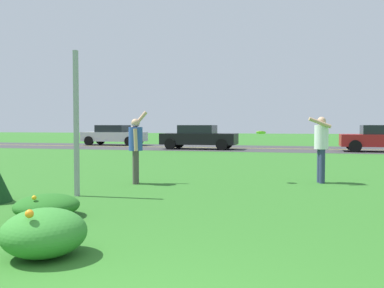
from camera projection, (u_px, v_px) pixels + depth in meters
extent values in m
plane|color=#2D6B23|center=(262.00, 168.00, 14.39)|extent=(120.00, 120.00, 0.00)
cube|color=#38383A|center=(282.00, 149.00, 26.14)|extent=(120.00, 7.52, 0.01)
cube|color=yellow|center=(282.00, 149.00, 26.14)|extent=(120.00, 0.16, 0.00)
ellipsoid|color=#23661E|center=(47.00, 206.00, 6.67)|extent=(0.98, 1.08, 0.36)
sphere|color=gold|center=(41.00, 202.00, 6.84)|extent=(0.07, 0.07, 0.07)
sphere|color=gold|center=(59.00, 196.00, 6.95)|extent=(0.06, 0.06, 0.06)
sphere|color=gold|center=(30.00, 199.00, 6.56)|extent=(0.06, 0.06, 0.06)
sphere|color=gold|center=(34.00, 198.00, 6.32)|extent=(0.07, 0.07, 0.07)
ellipsoid|color=#337F2D|center=(44.00, 233.00, 4.67)|extent=(0.92, 0.95, 0.53)
sphere|color=orange|center=(58.00, 219.00, 5.09)|extent=(0.07, 0.07, 0.07)
sphere|color=orange|center=(55.00, 214.00, 4.79)|extent=(0.06, 0.06, 0.06)
sphere|color=orange|center=(29.00, 229.00, 4.51)|extent=(0.05, 0.05, 0.05)
sphere|color=orange|center=(49.00, 216.00, 5.08)|extent=(0.06, 0.06, 0.06)
sphere|color=orange|center=(29.00, 214.00, 4.33)|extent=(0.09, 0.09, 0.09)
sphere|color=orange|center=(65.00, 220.00, 4.56)|extent=(0.06, 0.06, 0.06)
cube|color=#93969B|center=(76.00, 124.00, 8.64)|extent=(0.07, 0.10, 2.95)
cylinder|color=#2D4C9E|center=(136.00, 139.00, 10.48)|extent=(0.34, 0.34, 0.58)
sphere|color=tan|center=(136.00, 123.00, 10.47)|extent=(0.21, 0.21, 0.21)
cylinder|color=#4C4742|center=(136.00, 167.00, 10.60)|extent=(0.14, 0.14, 0.82)
cylinder|color=#4C4742|center=(135.00, 167.00, 10.43)|extent=(0.14, 0.14, 0.82)
cylinder|color=tan|center=(139.00, 120.00, 10.66)|extent=(0.43, 0.21, 0.47)
cylinder|color=tan|center=(136.00, 140.00, 10.29)|extent=(0.13, 0.12, 0.55)
cylinder|color=silver|center=(321.00, 137.00, 10.62)|extent=(0.34, 0.34, 0.60)
sphere|color=tan|center=(322.00, 121.00, 10.61)|extent=(0.21, 0.21, 0.21)
cylinder|color=navy|center=(322.00, 166.00, 10.57)|extent=(0.14, 0.14, 0.85)
cylinder|color=navy|center=(320.00, 166.00, 10.74)|extent=(0.14, 0.14, 0.85)
cylinder|color=tan|center=(320.00, 123.00, 10.41)|extent=(0.56, 0.25, 0.28)
cylinder|color=tan|center=(318.00, 138.00, 10.82)|extent=(0.13, 0.12, 0.57)
cylinder|color=#8CD133|center=(261.00, 132.00, 10.73)|extent=(0.24, 0.24, 0.07)
torus|color=#8CD133|center=(261.00, 133.00, 10.73)|extent=(0.24, 0.24, 0.08)
cube|color=#B7BABF|center=(114.00, 137.00, 30.83)|extent=(4.50, 1.82, 0.66)
cube|color=black|center=(113.00, 129.00, 30.83)|extent=(2.10, 1.64, 0.52)
cylinder|color=black|center=(139.00, 140.00, 31.30)|extent=(0.66, 0.22, 0.66)
cylinder|color=black|center=(129.00, 141.00, 29.58)|extent=(0.66, 0.22, 0.66)
cylinder|color=black|center=(101.00, 140.00, 32.10)|extent=(0.66, 0.22, 0.66)
cylinder|color=black|center=(89.00, 141.00, 30.38)|extent=(0.66, 0.22, 0.66)
cube|color=black|center=(199.00, 139.00, 25.71)|extent=(4.50, 1.82, 0.66)
cube|color=black|center=(198.00, 129.00, 25.72)|extent=(2.10, 1.64, 0.52)
cylinder|color=black|center=(227.00, 143.00, 26.19)|extent=(0.66, 0.22, 0.66)
cylinder|color=black|center=(222.00, 145.00, 24.47)|extent=(0.66, 0.22, 0.66)
cylinder|color=black|center=(179.00, 143.00, 26.99)|extent=(0.66, 0.22, 0.66)
cylinder|color=black|center=(170.00, 144.00, 25.27)|extent=(0.66, 0.22, 0.66)
cube|color=maroon|center=(384.00, 140.00, 23.06)|extent=(4.50, 1.82, 0.66)
cube|color=black|center=(382.00, 130.00, 23.06)|extent=(2.10, 1.64, 0.52)
cylinder|color=black|center=(352.00, 145.00, 24.33)|extent=(0.66, 0.22, 0.66)
cylinder|color=black|center=(355.00, 146.00, 22.61)|extent=(0.66, 0.22, 0.66)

